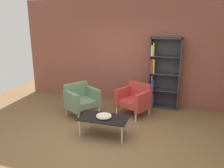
{
  "coord_description": "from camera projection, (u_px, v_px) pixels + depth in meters",
  "views": [
    {
      "loc": [
        1.53,
        -3.91,
        2.36
      ],
      "look_at": [
        0.01,
        0.84,
        0.95
      ],
      "focal_mm": 37.16,
      "sensor_mm": 36.0,
      "label": 1
    }
  ],
  "objects": [
    {
      "name": "brick_back_panel",
      "position": [
        129.0,
        52.0,
        6.54
      ],
      "size": [
        6.4,
        0.12,
        2.9
      ],
      "primitive_type": "cube",
      "color": "brown",
      "rests_on": "ground_plane"
    },
    {
      "name": "armchair_spare_guest",
      "position": [
        81.0,
        99.0,
        5.83
      ],
      "size": [
        0.92,
        0.94,
        0.78
      ],
      "rotation": [
        0.0,
        0.0,
        1.0
      ],
      "color": "slate",
      "rests_on": "ground_plane"
    },
    {
      "name": "coffee_table_low",
      "position": [
        104.0,
        119.0,
        4.77
      ],
      "size": [
        1.0,
        0.56,
        0.4
      ],
      "color": "black",
      "rests_on": "ground_plane"
    },
    {
      "name": "bookshelf_tall",
      "position": [
        162.0,
        74.0,
        6.21
      ],
      "size": [
        0.8,
        0.3,
        1.9
      ],
      "color": "#333338",
      "rests_on": "ground_plane"
    },
    {
      "name": "armchair_near_window",
      "position": [
        135.0,
        99.0,
        5.85
      ],
      "size": [
        0.91,
        0.88,
        0.78
      ],
      "rotation": [
        0.0,
        0.0,
        -0.42
      ],
      "color": "#B73833",
      "rests_on": "ground_plane"
    },
    {
      "name": "decorative_bowl",
      "position": [
        104.0,
        116.0,
        4.76
      ],
      "size": [
        0.32,
        0.32,
        0.05
      ],
      "color": "beige",
      "rests_on": "coffee_table_low"
    },
    {
      "name": "ground_plane",
      "position": [
        99.0,
        140.0,
        4.68
      ],
      "size": [
        8.32,
        8.32,
        0.0
      ],
      "primitive_type": "plane",
      "color": "brown"
    }
  ]
}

